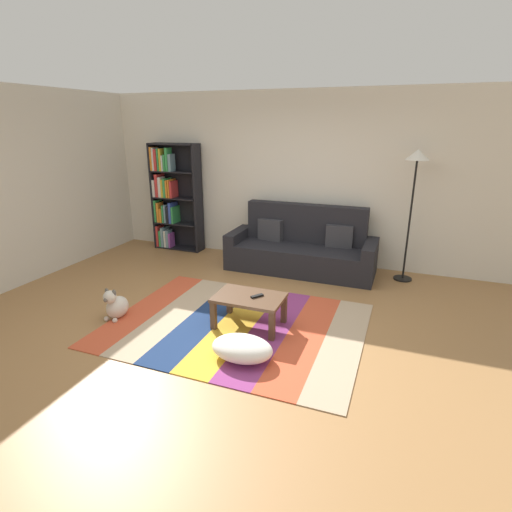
# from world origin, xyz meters

# --- Properties ---
(ground_plane) EXTENTS (14.00, 14.00, 0.00)m
(ground_plane) POSITION_xyz_m (0.00, 0.00, 0.00)
(ground_plane) COLOR #9E7042
(back_wall) EXTENTS (6.80, 0.10, 2.70)m
(back_wall) POSITION_xyz_m (0.00, 2.55, 1.35)
(back_wall) COLOR silver
(back_wall) RESTS_ON ground_plane
(left_wall) EXTENTS (0.10, 5.50, 2.70)m
(left_wall) POSITION_xyz_m (-3.40, 0.75, 1.35)
(left_wall) COLOR beige
(left_wall) RESTS_ON ground_plane
(rug) EXTENTS (2.84, 2.17, 0.01)m
(rug) POSITION_xyz_m (-0.02, -0.03, 0.00)
(rug) COLOR #C64C2D
(rug) RESTS_ON ground_plane
(couch) EXTENTS (2.26, 0.80, 1.00)m
(couch) POSITION_xyz_m (0.20, 2.02, 0.34)
(couch) COLOR black
(couch) RESTS_ON ground_plane
(bookshelf) EXTENTS (0.90, 0.28, 1.88)m
(bookshelf) POSITION_xyz_m (-2.30, 2.30, 0.94)
(bookshelf) COLOR black
(bookshelf) RESTS_ON ground_plane
(coffee_table) EXTENTS (0.77, 0.51, 0.36)m
(coffee_table) POSITION_xyz_m (0.13, 0.00, 0.31)
(coffee_table) COLOR #513826
(coffee_table) RESTS_ON rug
(pouf) EXTENTS (0.62, 0.43, 0.22)m
(pouf) POSITION_xyz_m (0.32, -0.65, 0.12)
(pouf) COLOR white
(pouf) RESTS_ON rug
(dog) EXTENTS (0.22, 0.35, 0.40)m
(dog) POSITION_xyz_m (-1.41, -0.37, 0.16)
(dog) COLOR beige
(dog) RESTS_ON ground_plane
(standing_lamp) EXTENTS (0.32, 0.32, 1.87)m
(standing_lamp) POSITION_xyz_m (1.72, 2.14, 1.56)
(standing_lamp) COLOR black
(standing_lamp) RESTS_ON ground_plane
(tv_remote) EXTENTS (0.12, 0.15, 0.02)m
(tv_remote) POSITION_xyz_m (0.22, 0.01, 0.38)
(tv_remote) COLOR black
(tv_remote) RESTS_ON coffee_table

